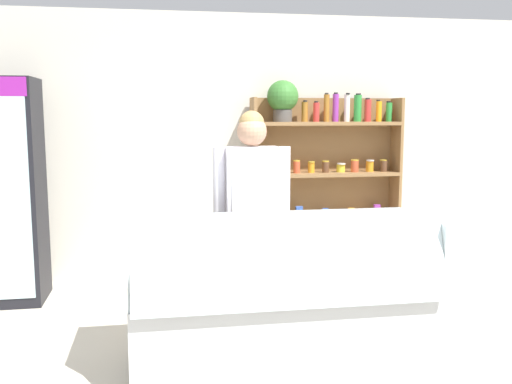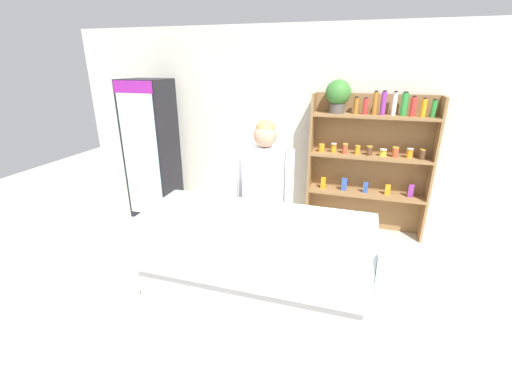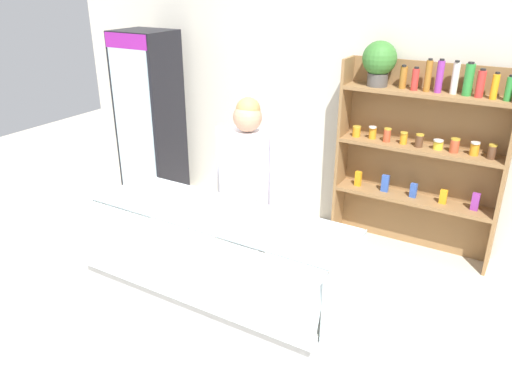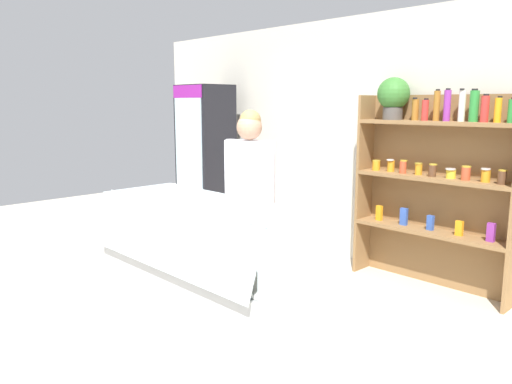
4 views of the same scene
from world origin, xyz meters
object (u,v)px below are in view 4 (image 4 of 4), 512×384
object	(u,v)px
deli_display_case	(205,284)
shop_clerk	(249,189)
drinks_fridge	(205,161)
shelving_unit	(428,166)

from	to	relation	value
deli_display_case	shop_clerk	world-z (taller)	shop_clerk
drinks_fridge	shelving_unit	size ratio (longest dim) A/B	0.99
deli_display_case	shop_clerk	xyz separation A→B (m)	(-0.10, 0.60, 0.71)
shop_clerk	drinks_fridge	bearing A→B (deg)	151.23
drinks_fridge	shop_clerk	distance (m)	2.35
drinks_fridge	shop_clerk	bearing A→B (deg)	-28.77
drinks_fridge	deli_display_case	size ratio (longest dim) A/B	1.01
drinks_fridge	shop_clerk	world-z (taller)	drinks_fridge
drinks_fridge	deli_display_case	distance (m)	2.85
shelving_unit	shop_clerk	bearing A→B (deg)	-122.24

